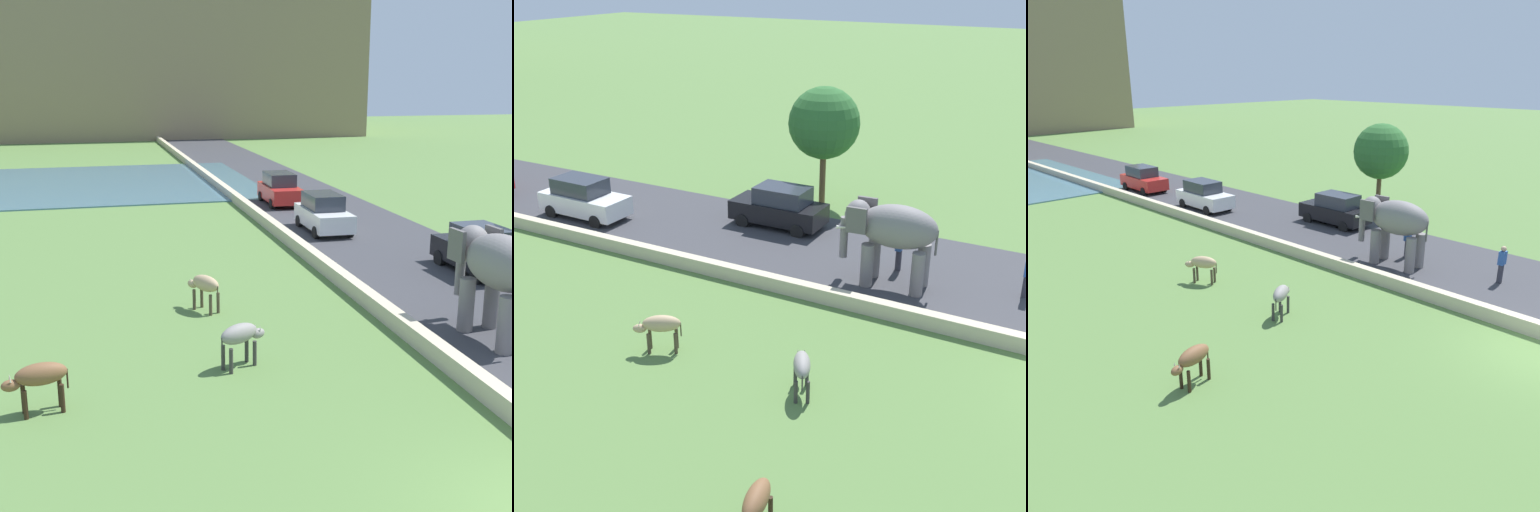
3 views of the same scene
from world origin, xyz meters
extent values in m
plane|color=#567A3D|center=(0.00, 0.00, 0.00)|extent=(220.00, 220.00, 0.00)
cube|color=#38383D|center=(5.00, 20.00, 0.03)|extent=(7.00, 120.00, 0.06)
cube|color=beige|center=(1.20, 18.00, 0.26)|extent=(0.40, 110.00, 0.52)
ellipsoid|color=slate|center=(3.42, 7.48, 2.24)|extent=(1.58, 2.79, 1.50)
cylinder|color=slate|center=(2.95, 8.33, 0.80)|extent=(0.44, 0.44, 1.60)
cylinder|color=slate|center=(3.79, 8.39, 0.80)|extent=(0.44, 0.44, 1.60)
cylinder|color=slate|center=(3.06, 6.58, 0.80)|extent=(0.44, 0.44, 1.60)
cylinder|color=slate|center=(3.90, 6.64, 0.80)|extent=(0.44, 0.44, 1.60)
ellipsoid|color=slate|center=(3.33, 8.90, 2.42)|extent=(1.06, 0.96, 1.10)
cube|color=#575454|center=(2.74, 8.72, 2.46)|extent=(0.17, 0.71, 0.90)
cube|color=#575454|center=(3.94, 8.80, 2.46)|extent=(0.17, 0.71, 0.90)
cylinder|color=slate|center=(3.30, 9.37, 1.54)|extent=(0.28, 0.28, 1.50)
cone|color=silver|center=(3.08, 9.29, 1.99)|extent=(0.16, 0.57, 0.17)
cone|color=silver|center=(3.52, 9.32, 1.99)|extent=(0.16, 0.57, 0.17)
cylinder|color=#575454|center=(3.51, 6.16, 1.89)|extent=(0.08, 0.08, 0.90)
cylinder|color=#33333D|center=(4.71, 7.78, 0.42)|extent=(0.22, 0.22, 0.85)
cube|color=#2D569E|center=(4.71, 7.78, 1.13)|extent=(0.36, 0.22, 0.56)
sphere|color=tan|center=(4.71, 7.78, 1.52)|extent=(0.22, 0.22, 0.22)
cylinder|color=#33333D|center=(4.69, 3.33, 0.42)|extent=(0.22, 0.22, 0.85)
cube|color=#2D569E|center=(4.69, 3.33, 1.13)|extent=(0.36, 0.22, 0.56)
sphere|color=tan|center=(4.69, 3.33, 1.52)|extent=(0.22, 0.22, 0.22)
cube|color=red|center=(3.42, 29.05, 0.70)|extent=(1.78, 4.03, 0.80)
cube|color=#2D333D|center=(3.43, 29.25, 1.45)|extent=(1.49, 2.23, 0.70)
cylinder|color=black|center=(4.21, 27.73, 0.30)|extent=(0.19, 0.60, 0.60)
cylinder|color=black|center=(2.59, 27.77, 0.30)|extent=(0.19, 0.60, 0.60)
cylinder|color=black|center=(4.26, 30.33, 0.30)|extent=(0.19, 0.60, 0.60)
cylinder|color=black|center=(2.64, 30.37, 0.30)|extent=(0.19, 0.60, 0.60)
cube|color=black|center=(6.58, 13.75, 0.70)|extent=(1.74, 4.02, 0.80)
cube|color=#2D333D|center=(6.58, 13.55, 1.45)|extent=(1.46, 2.21, 0.70)
cylinder|color=black|center=(5.76, 15.04, 0.30)|extent=(0.19, 0.60, 0.60)
cylinder|color=black|center=(7.37, 15.05, 0.30)|extent=(0.19, 0.60, 0.60)
cylinder|color=black|center=(5.78, 12.44, 0.30)|extent=(0.19, 0.60, 0.60)
cylinder|color=black|center=(7.39, 12.45, 0.30)|extent=(0.19, 0.60, 0.60)
cube|color=white|center=(3.42, 21.70, 0.70)|extent=(1.76, 4.03, 0.80)
cube|color=#2D333D|center=(3.43, 21.90, 1.45)|extent=(1.48, 2.22, 0.70)
cylinder|color=black|center=(4.21, 20.38, 0.30)|extent=(0.19, 0.60, 0.60)
cylinder|color=black|center=(2.60, 20.41, 0.30)|extent=(0.19, 0.60, 0.60)
cylinder|color=black|center=(4.25, 22.98, 0.30)|extent=(0.19, 0.60, 0.60)
cylinder|color=black|center=(2.64, 23.01, 0.30)|extent=(0.19, 0.60, 0.60)
ellipsoid|color=gray|center=(-3.81, 7.46, 0.90)|extent=(1.18, 0.90, 0.50)
cylinder|color=#373533|center=(-3.54, 7.78, 0.33)|extent=(0.10, 0.10, 0.65)
cylinder|color=#373533|center=(-3.40, 7.51, 0.33)|extent=(0.10, 0.10, 0.65)
cylinder|color=#373533|center=(-4.22, 7.42, 0.33)|extent=(0.10, 0.10, 0.65)
cylinder|color=#373533|center=(-4.08, 7.15, 0.33)|extent=(0.10, 0.10, 0.65)
ellipsoid|color=gray|center=(-3.25, 7.76, 0.75)|extent=(0.47, 0.40, 0.26)
cone|color=beige|center=(-3.29, 7.84, 0.92)|extent=(0.04, 0.04, 0.12)
cone|color=beige|center=(-3.21, 7.68, 0.92)|extent=(0.04, 0.04, 0.12)
cylinder|color=#373533|center=(-4.29, 7.21, 0.70)|extent=(0.04, 0.04, 0.45)
ellipsoid|color=brown|center=(-8.44, 6.13, 0.90)|extent=(1.16, 0.63, 0.50)
cylinder|color=#302014|center=(-8.79, 5.91, 0.33)|extent=(0.10, 0.10, 0.65)
cylinder|color=#302014|center=(-8.85, 6.22, 0.33)|extent=(0.10, 0.10, 0.65)
cylinder|color=#302014|center=(-8.03, 6.05, 0.33)|extent=(0.10, 0.10, 0.65)
cylinder|color=#302014|center=(-8.09, 6.35, 0.33)|extent=(0.10, 0.10, 0.65)
ellipsoid|color=brown|center=(-9.06, 6.02, 0.75)|extent=(0.44, 0.31, 0.26)
cone|color=beige|center=(-9.05, 5.93, 0.92)|extent=(0.04, 0.04, 0.12)
cone|color=beige|center=(-9.08, 6.11, 0.92)|extent=(0.04, 0.04, 0.12)
cylinder|color=#302014|center=(-7.91, 6.23, 0.70)|extent=(0.04, 0.04, 0.45)
ellipsoid|color=tan|center=(-3.84, 11.93, 0.90)|extent=(0.94, 1.17, 0.50)
cylinder|color=#493D2C|center=(-4.17, 12.18, 0.33)|extent=(0.10, 0.10, 0.65)
cylinder|color=#493D2C|center=(-3.91, 12.34, 0.33)|extent=(0.10, 0.10, 0.65)
cylinder|color=#493D2C|center=(-3.78, 11.52, 0.33)|extent=(0.10, 0.10, 0.65)
cylinder|color=#493D2C|center=(-3.51, 11.68, 0.33)|extent=(0.10, 0.10, 0.65)
ellipsoid|color=tan|center=(-4.17, 12.48, 0.75)|extent=(0.41, 0.47, 0.26)
cone|color=beige|center=(-4.24, 12.43, 0.92)|extent=(0.04, 0.04, 0.12)
cone|color=beige|center=(-4.09, 12.52, 0.92)|extent=(0.04, 0.04, 0.12)
cylinder|color=#493D2C|center=(-3.57, 11.47, 0.70)|extent=(0.04, 0.04, 0.45)
cylinder|color=brown|center=(10.20, 13.38, 1.34)|extent=(0.28, 0.28, 2.67)
sphere|color=#2D662D|center=(10.20, 13.38, 3.80)|extent=(3.23, 3.23, 3.23)
camera|label=1|loc=(-7.36, -8.44, 7.08)|focal=49.29mm
camera|label=2|loc=(-16.93, 1.13, 10.34)|focal=46.83mm
camera|label=3|loc=(-15.44, -4.48, 8.24)|focal=36.41mm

